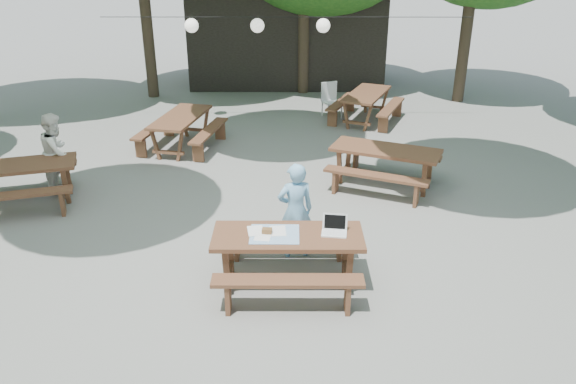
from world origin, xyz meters
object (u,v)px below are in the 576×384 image
at_px(second_person, 57,152).
at_px(main_picnic_table, 288,258).
at_px(plastic_chair, 332,107).
at_px(woman, 295,211).
at_px(picnic_table_nw, 18,184).

bearing_deg(second_person, main_picnic_table, -131.19).
bearing_deg(plastic_chair, main_picnic_table, -120.22).
distance_m(main_picnic_table, woman, 0.84).
distance_m(main_picnic_table, plastic_chair, 7.99).
distance_m(main_picnic_table, picnic_table_nw, 5.38).
bearing_deg(picnic_table_nw, main_picnic_table, -44.20).
relative_size(woman, plastic_chair, 1.62).
bearing_deg(plastic_chair, second_person, -160.63).
distance_m(picnic_table_nw, woman, 5.18).
height_order(main_picnic_table, picnic_table_nw, same).
bearing_deg(plastic_chair, woman, -120.23).
bearing_deg(woman, main_picnic_table, 69.11).
bearing_deg(woman, plastic_chair, -111.04).
relative_size(main_picnic_table, woman, 1.37).
bearing_deg(second_person, woman, -123.41).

